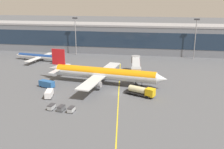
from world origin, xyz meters
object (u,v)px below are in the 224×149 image
at_px(baggage_cart_0, 51,107).
at_px(baggage_cart_2, 71,109).
at_px(baggage_cart_1, 61,108).
at_px(crew_van, 49,93).
at_px(fuel_tanker, 141,91).
at_px(commuter_jet_far, 39,56).
at_px(lavatory_truck, 46,84).
at_px(main_airliner, 104,73).

height_order(baggage_cart_0, baggage_cart_2, same).
height_order(baggage_cart_0, baggage_cart_1, same).
xyz_separation_m(crew_van, baggage_cart_1, (7.64, -9.67, -0.53)).
bearing_deg(fuel_tanker, commuter_jet_far, 142.82).
xyz_separation_m(baggage_cart_0, commuter_jet_far, (-29.64, 57.05, 1.49)).
height_order(baggage_cart_2, commuter_jet_far, commuter_jet_far).
bearing_deg(lavatory_truck, baggage_cart_1, -56.61).
distance_m(baggage_cart_2, commuter_jet_far, 68.13).
height_order(baggage_cart_1, commuter_jet_far, commuter_jet_far).
xyz_separation_m(baggage_cart_0, baggage_cart_2, (6.35, -0.78, 0.00)).
xyz_separation_m(crew_van, baggage_cart_0, (4.46, -9.28, -0.53)).
bearing_deg(main_airliner, commuter_jet_far, 142.28).
bearing_deg(crew_van, baggage_cart_2, -42.94).
bearing_deg(lavatory_truck, crew_van, -62.43).
height_order(crew_van, commuter_jet_far, commuter_jet_far).
relative_size(crew_van, baggage_cart_1, 1.89).
bearing_deg(commuter_jet_far, crew_van, -62.21).
relative_size(lavatory_truck, baggage_cart_0, 2.21).
relative_size(fuel_tanker, baggage_cart_2, 3.86).
height_order(fuel_tanker, lavatory_truck, fuel_tanker).
distance_m(baggage_cart_0, baggage_cart_2, 6.40).
bearing_deg(baggage_cart_0, commuter_jet_far, 117.45).
distance_m(fuel_tanker, baggage_cart_1, 27.25).
relative_size(baggage_cart_0, baggage_cart_1, 1.00).
relative_size(main_airliner, lavatory_truck, 7.57).
relative_size(fuel_tanker, lavatory_truck, 1.75).
xyz_separation_m(baggage_cart_1, commuter_jet_far, (-32.81, 57.44, 1.49)).
relative_size(main_airliner, baggage_cart_2, 16.73).
relative_size(crew_van, baggage_cart_0, 1.89).
relative_size(lavatory_truck, baggage_cart_2, 2.21).
bearing_deg(baggage_cart_0, main_airliner, 67.23).
distance_m(lavatory_truck, baggage_cart_2, 24.79).
distance_m(crew_van, baggage_cart_0, 10.31).
distance_m(main_airliner, lavatory_truck, 21.52).
bearing_deg(baggage_cart_0, baggage_cart_1, -7.00).
height_order(lavatory_truck, baggage_cart_0, lavatory_truck).
height_order(fuel_tanker, baggage_cart_1, fuel_tanker).
bearing_deg(fuel_tanker, baggage_cart_0, -149.13).
distance_m(crew_van, commuter_jet_far, 54.00).
bearing_deg(baggage_cart_0, crew_van, 115.66).
relative_size(baggage_cart_2, commuter_jet_far, 0.10).
bearing_deg(lavatory_truck, baggage_cart_2, -50.96).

